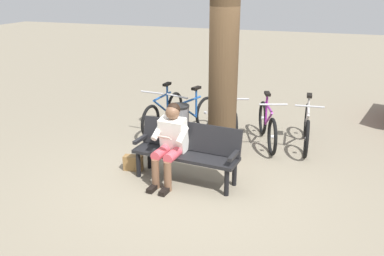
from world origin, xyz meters
The scene contains 11 objects.
ground_plane centered at (0.00, 0.00, 0.00)m, with size 40.00×40.00×0.00m, color gray.
bench centered at (0.04, -0.07, 0.51)m, with size 1.64×0.62×0.87m.
person_reading centered at (0.25, 0.08, 0.66)m, with size 0.51×0.79×1.20m.
handbag centered at (0.97, -0.07, 0.12)m, with size 0.30×0.14×0.24m, color olive.
tree_trunk centered at (-0.21, -1.09, 1.80)m, with size 0.48×0.48×3.61m, color #4C3823.
litter_bin centered at (0.65, -1.29, 0.39)m, with size 0.39×0.39×0.77m.
bicycle_red centered at (-1.55, -2.02, 0.36)m, with size 0.48×1.68×0.94m.
bicycle_blue centered at (-0.85, -1.91, 0.36)m, with size 0.67×1.61×0.94m.
bicycle_black centered at (-0.17, -2.02, 0.36)m, with size 0.66×1.61×0.94m.
bicycle_orange centered at (0.63, -1.86, 0.36)m, with size 0.63×1.62×0.94m.
bicycle_purple centered at (1.25, -1.96, 0.36)m, with size 0.48×1.68×0.94m.
Camera 1 is at (-1.90, 5.25, 2.88)m, focal length 38.33 mm.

